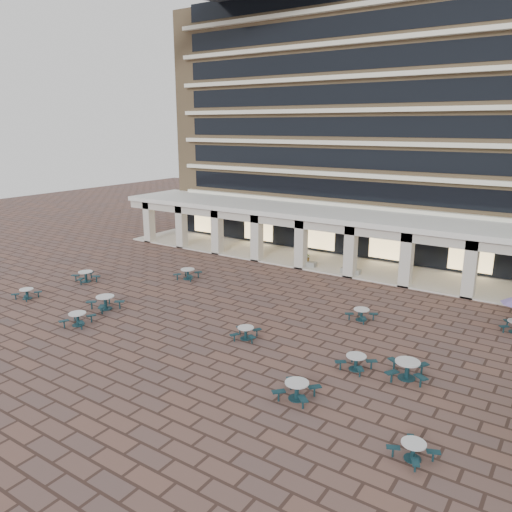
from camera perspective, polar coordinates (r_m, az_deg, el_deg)
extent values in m
plane|color=brown|center=(29.27, -3.13, -7.61)|extent=(120.00, 120.00, 0.00)
cube|color=#A0815A|center=(49.84, 15.15, 14.09)|extent=(40.00, 15.00, 22.00)
cube|color=white|center=(43.10, 11.17, 5.61)|extent=(36.80, 0.50, 0.35)
cube|color=black|center=(43.13, 11.38, 7.36)|extent=(35.20, 0.05, 1.60)
cube|color=white|center=(42.78, 11.35, 9.05)|extent=(36.80, 0.50, 0.35)
cube|color=black|center=(42.89, 11.56, 10.80)|extent=(35.20, 0.05, 1.60)
cube|color=white|center=(42.62, 11.52, 12.53)|extent=(36.80, 0.50, 0.35)
cube|color=black|center=(42.81, 11.74, 14.27)|extent=(35.20, 0.05, 1.60)
cube|color=white|center=(42.61, 11.71, 16.02)|extent=(36.80, 0.50, 0.35)
cube|color=black|center=(42.88, 11.93, 17.74)|extent=(35.20, 0.05, 1.60)
cube|color=white|center=(42.76, 11.90, 19.50)|extent=(36.80, 0.50, 0.35)
cube|color=black|center=(43.11, 12.12, 21.19)|extent=(35.20, 0.05, 1.60)
cube|color=white|center=(43.07, 12.10, 22.94)|extent=(36.80, 0.50, 0.35)
cube|color=black|center=(43.49, 12.32, 24.59)|extent=(35.20, 0.05, 1.60)
cube|color=white|center=(43.53, 12.30, 26.32)|extent=(36.80, 0.50, 0.35)
cube|color=white|center=(40.66, 9.63, 4.72)|extent=(42.00, 6.60, 0.40)
cube|color=beige|center=(38.20, 7.82, 3.47)|extent=(42.00, 0.30, 0.90)
cube|color=black|center=(43.55, 10.97, 2.10)|extent=(38.00, 0.15, 3.20)
cube|color=beige|center=(41.56, 9.39, -0.91)|extent=(42.00, 6.00, 0.12)
cube|color=beige|center=(49.89, -12.11, 3.86)|extent=(0.80, 0.80, 4.00)
cube|color=beige|center=(46.99, -8.51, 3.37)|extent=(0.80, 0.80, 4.00)
cube|color=beige|center=(44.30, -4.45, 2.80)|extent=(0.80, 0.80, 4.00)
cube|color=beige|center=(41.86, 0.10, 2.14)|extent=(0.80, 0.80, 4.00)
cube|color=beige|center=(39.73, 5.17, 1.40)|extent=(0.80, 0.80, 4.00)
cube|color=beige|center=(37.95, 10.76, 0.56)|extent=(0.80, 0.80, 4.00)
cube|color=beige|center=(36.57, 16.83, -0.35)|extent=(0.80, 0.80, 4.00)
cube|color=beige|center=(35.64, 23.30, -1.32)|extent=(0.80, 0.80, 4.00)
cube|color=#FFD88C|center=(51.66, -5.66, 4.03)|extent=(3.20, 0.08, 2.40)
cube|color=#FFD88C|center=(47.91, 0.28, 3.26)|extent=(3.20, 0.08, 2.40)
cube|color=#FFD88C|center=(44.76, 7.12, 2.33)|extent=(3.20, 0.08, 2.40)
cube|color=#FFD88C|center=(42.36, 14.85, 1.24)|extent=(3.20, 0.08, 2.40)
cube|color=#FFD88C|center=(40.82, 23.34, 0.02)|extent=(3.20, 0.08, 2.40)
cylinder|color=#122F38|center=(36.42, -24.67, -4.41)|extent=(0.62, 0.62, 0.04)
cylinder|color=#122F38|center=(36.34, -24.71, -4.00)|extent=(0.16, 0.16, 0.58)
cylinder|color=silver|center=(36.24, -24.77, -3.48)|extent=(0.88, 0.88, 0.04)
cube|color=#122F38|center=(36.25, -23.65, -3.77)|extent=(0.49, 0.54, 0.04)
cylinder|color=#122F38|center=(36.31, -23.62, -4.08)|extent=(0.07, 0.07, 0.37)
cube|color=#122F38|center=(36.96, -24.65, -3.54)|extent=(0.54, 0.49, 0.04)
cylinder|color=#122F38|center=(37.02, -24.62, -3.83)|extent=(0.07, 0.07, 0.37)
cube|color=#122F38|center=(36.39, -25.80, -3.94)|extent=(0.49, 0.54, 0.04)
cylinder|color=#122F38|center=(36.45, -25.77, -4.25)|extent=(0.07, 0.07, 0.37)
cube|color=#122F38|center=(35.66, -24.81, -4.19)|extent=(0.54, 0.49, 0.04)
cylinder|color=#122F38|center=(35.72, -24.78, -4.50)|extent=(0.07, 0.07, 0.37)
cylinder|color=#122F38|center=(32.67, -16.77, -5.78)|extent=(0.78, 0.78, 0.04)
cylinder|color=#122F38|center=(32.56, -16.82, -5.21)|extent=(0.20, 0.20, 0.73)
cylinder|color=silver|center=(32.41, -16.88, -4.47)|extent=(1.11, 1.11, 0.06)
cube|color=#122F38|center=(32.30, -15.34, -5.03)|extent=(0.68, 0.61, 0.06)
cylinder|color=#122F38|center=(32.39, -15.31, -5.45)|extent=(0.09, 0.09, 0.47)
cube|color=#122F38|center=(33.31, -16.45, -4.51)|extent=(0.61, 0.68, 0.06)
cylinder|color=#122F38|center=(33.39, -16.42, -4.92)|extent=(0.09, 0.09, 0.47)
cube|color=#122F38|center=(32.76, -18.30, -4.98)|extent=(0.68, 0.61, 0.06)
cylinder|color=#122F38|center=(32.84, -18.27, -5.40)|extent=(0.09, 0.09, 0.47)
cube|color=#122F38|center=(31.73, -17.23, -5.53)|extent=(0.61, 0.68, 0.06)
cylinder|color=#122F38|center=(31.82, -17.20, -5.96)|extent=(0.09, 0.09, 0.47)
cylinder|color=#122F38|center=(21.81, 4.66, -15.89)|extent=(0.71, 0.71, 0.04)
cylinder|color=#122F38|center=(21.65, 4.68, -15.18)|extent=(0.18, 0.18, 0.67)
cylinder|color=silver|center=(21.45, 4.70, -14.24)|extent=(1.01, 1.01, 0.05)
cube|color=#122F38|center=(21.83, 6.72, -14.62)|extent=(0.58, 0.60, 0.05)
cylinder|color=#122F38|center=(21.95, 6.70, -15.15)|extent=(0.08, 0.08, 0.43)
cube|color=#122F38|center=(22.25, 4.02, -13.96)|extent=(0.60, 0.58, 0.05)
cylinder|color=#122F38|center=(22.36, 4.01, -14.48)|extent=(0.08, 0.08, 0.43)
cube|color=#122F38|center=(21.38, 2.61, -15.21)|extent=(0.58, 0.60, 0.05)
cylinder|color=#122F38|center=(21.50, 2.60, -15.75)|extent=(0.08, 0.08, 0.43)
cube|color=#122F38|center=(20.95, 5.40, -15.94)|extent=(0.60, 0.58, 0.05)
cylinder|color=#122F38|center=(21.07, 5.39, -16.49)|extent=(0.08, 0.08, 0.43)
cylinder|color=#122F38|center=(19.25, 17.44, -21.22)|extent=(0.60, 0.60, 0.03)
cylinder|color=#122F38|center=(19.10, 17.51, -20.57)|extent=(0.15, 0.15, 0.56)
cylinder|color=silver|center=(18.91, 17.59, -19.73)|extent=(0.85, 0.85, 0.04)
cube|color=#122F38|center=(19.15, 19.63, -20.33)|extent=(0.52, 0.40, 0.04)
cylinder|color=#122F38|center=(19.26, 19.58, -20.81)|extent=(0.07, 0.07, 0.36)
cube|color=#122F38|center=(19.59, 17.30, -19.24)|extent=(0.40, 0.52, 0.04)
cylinder|color=#122F38|center=(19.70, 17.25, -19.71)|extent=(0.07, 0.07, 0.36)
cube|color=#122F38|center=(18.97, 15.41, -20.33)|extent=(0.52, 0.40, 0.04)
cylinder|color=#122F38|center=(19.08, 15.37, -20.81)|extent=(0.07, 0.07, 0.36)
cube|color=#122F38|center=(18.51, 17.78, -21.51)|extent=(0.40, 0.52, 0.04)
cylinder|color=#122F38|center=(18.63, 17.72, -22.00)|extent=(0.07, 0.07, 0.36)
cylinder|color=#122F38|center=(30.63, -19.65, -7.41)|extent=(0.68, 0.68, 0.04)
cylinder|color=#122F38|center=(30.52, -19.70, -6.88)|extent=(0.18, 0.18, 0.64)
cylinder|color=silver|center=(30.39, -19.76, -6.20)|extent=(0.98, 0.98, 0.05)
cube|color=#122F38|center=(30.65, -18.33, -6.46)|extent=(0.46, 0.60, 0.05)
cylinder|color=#122F38|center=(30.72, -18.29, -6.85)|extent=(0.08, 0.08, 0.41)
cube|color=#122F38|center=(31.19, -20.05, -6.25)|extent=(0.60, 0.46, 0.05)
cylinder|color=#122F38|center=(31.26, -20.01, -6.63)|extent=(0.08, 0.08, 0.41)
cube|color=#122F38|center=(30.35, -21.11, -6.93)|extent=(0.46, 0.60, 0.05)
cylinder|color=#122F38|center=(30.43, -21.07, -7.32)|extent=(0.08, 0.08, 0.41)
cube|color=#122F38|center=(29.79, -19.36, -7.17)|extent=(0.60, 0.46, 0.05)
cylinder|color=#122F38|center=(29.87, -19.32, -7.57)|extent=(0.08, 0.08, 0.41)
cylinder|color=#122F38|center=(24.24, 16.81, -13.18)|extent=(0.78, 0.78, 0.04)
cylinder|color=#122F38|center=(24.08, 16.87, -12.45)|extent=(0.20, 0.20, 0.74)
cylinder|color=silver|center=(23.88, 16.96, -11.50)|extent=(1.12, 1.12, 0.06)
cube|color=#122F38|center=(24.57, 18.45, -11.69)|extent=(0.59, 0.69, 0.06)
cylinder|color=#122F38|center=(24.68, 18.40, -12.23)|extent=(0.09, 0.09, 0.47)
cube|color=#122F38|center=(24.60, 15.53, -11.42)|extent=(0.69, 0.59, 0.06)
cylinder|color=#122F38|center=(24.71, 15.49, -11.96)|extent=(0.09, 0.09, 0.47)
cube|color=#122F38|center=(23.50, 15.26, -12.70)|extent=(0.59, 0.69, 0.06)
cylinder|color=#122F38|center=(23.61, 15.22, -13.26)|extent=(0.09, 0.09, 0.47)
cube|color=#122F38|center=(23.47, 18.34, -12.99)|extent=(0.69, 0.59, 0.06)
cylinder|color=#122F38|center=(23.58, 18.28, -13.54)|extent=(0.09, 0.09, 0.47)
cylinder|color=#122F38|center=(38.67, -18.82, -2.76)|extent=(0.72, 0.72, 0.04)
cylinder|color=#122F38|center=(38.58, -18.86, -2.31)|extent=(0.19, 0.19, 0.68)
cylinder|color=silver|center=(38.47, -18.91, -1.72)|extent=(1.03, 1.03, 0.05)
cube|color=#122F38|center=(38.20, -17.79, -2.21)|extent=(0.64, 0.51, 0.05)
cylinder|color=#122F38|center=(38.26, -17.77, -2.55)|extent=(0.08, 0.08, 0.43)
cube|color=#122F38|center=(39.24, -18.35, -1.81)|extent=(0.51, 0.64, 0.05)
cylinder|color=#122F38|center=(39.30, -18.32, -2.15)|extent=(0.08, 0.08, 0.43)
cube|color=#122F38|center=(38.92, -19.93, -2.08)|extent=(0.64, 0.51, 0.05)
cylinder|color=#122F38|center=(38.98, -19.90, -2.42)|extent=(0.08, 0.08, 0.43)
cube|color=#122F38|center=(37.87, -19.41, -2.49)|extent=(0.51, 0.64, 0.05)
cylinder|color=#122F38|center=(37.93, -19.38, -2.83)|extent=(0.08, 0.08, 0.43)
cylinder|color=#122F38|center=(27.15, -1.18, -9.40)|extent=(0.62, 0.62, 0.04)
cylinder|color=#122F38|center=(27.04, -1.18, -8.87)|extent=(0.16, 0.16, 0.58)
cylinder|color=silver|center=(26.90, -1.19, -8.18)|extent=(0.88, 0.88, 0.04)
cube|color=#122F38|center=(27.30, 0.10, -8.40)|extent=(0.44, 0.54, 0.04)
cylinder|color=#122F38|center=(27.38, 0.10, -8.79)|extent=(0.07, 0.07, 0.37)
cube|color=#122F38|center=(27.56, -1.86, -8.18)|extent=(0.54, 0.44, 0.04)
cylinder|color=#122F38|center=(27.64, -1.86, -8.57)|extent=(0.07, 0.07, 0.37)
cube|color=#122F38|center=(26.71, -2.50, -8.96)|extent=(0.44, 0.54, 0.04)
cylinder|color=#122F38|center=(26.79, -2.49, -9.36)|extent=(0.07, 0.07, 0.37)
cube|color=#122F38|center=(26.45, -0.47, -9.20)|extent=(0.54, 0.44, 0.04)
cylinder|color=#122F38|center=(26.53, -0.47, -9.60)|extent=(0.07, 0.07, 0.37)
cylinder|color=#122F38|center=(24.46, 11.31, -12.55)|extent=(0.66, 0.66, 0.04)
cylinder|color=#122F38|center=(24.33, 11.35, -11.93)|extent=(0.17, 0.17, 0.62)
cylinder|color=silver|center=(24.17, 11.40, -11.14)|extent=(0.94, 0.94, 0.05)
cube|color=#122F38|center=(24.47, 13.06, -11.60)|extent=(0.57, 0.52, 0.05)
cylinder|color=#122F38|center=(24.57, 13.03, -12.06)|extent=(0.08, 0.08, 0.40)
cube|color=#122F38|center=(24.93, 10.94, -10.98)|extent=(0.52, 0.57, 0.05)
cylinder|color=#122F38|center=(25.02, 10.92, -11.42)|extent=(0.08, 0.08, 0.40)
cube|color=#122F38|center=(24.12, 9.64, -11.82)|extent=(0.57, 0.52, 0.05)
cylinder|color=#122F38|center=(24.22, 9.61, -12.28)|extent=(0.08, 0.08, 0.40)
cube|color=#122F38|center=(23.65, 11.80, -12.50)|extent=(0.52, 0.57, 0.05)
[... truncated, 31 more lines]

